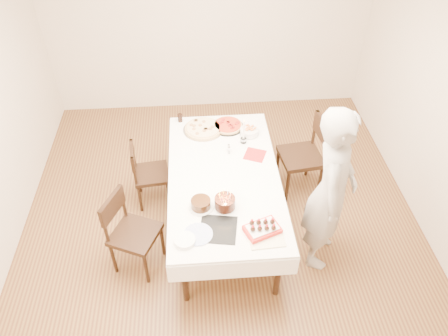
{
  "coord_description": "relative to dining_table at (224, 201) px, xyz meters",
  "views": [
    {
      "loc": [
        -0.22,
        -3.26,
        3.81
      ],
      "look_at": [
        0.03,
        0.03,
        0.85
      ],
      "focal_mm": 35.0,
      "sensor_mm": 36.0,
      "label": 1
    }
  ],
  "objects": [
    {
      "name": "pizza_pepperoni",
      "position": [
        0.11,
        0.83,
        0.4
      ],
      "size": [
        0.49,
        0.49,
        0.04
      ],
      "primitive_type": "cylinder",
      "rotation": [
        0.0,
        0.0,
        0.4
      ],
      "color": "red",
      "rests_on": "dining_table"
    },
    {
      "name": "birthday_cake",
      "position": [
        -0.03,
        -0.45,
        0.48
      ],
      "size": [
        0.23,
        0.23,
        0.18
      ],
      "primitive_type": "cylinder",
      "rotation": [
        0.0,
        0.0,
        -0.2
      ],
      "color": "#3B1A10",
      "rests_on": "dining_table"
    },
    {
      "name": "red_placemat",
      "position": [
        0.36,
        0.3,
        0.38
      ],
      "size": [
        0.28,
        0.28,
        0.01
      ],
      "primitive_type": "cube",
      "rotation": [
        0.0,
        0.0,
        -0.39
      ],
      "color": "#B21E1E",
      "rests_on": "dining_table"
    },
    {
      "name": "person",
      "position": [
        0.97,
        -0.47,
        0.54
      ],
      "size": [
        0.65,
        0.78,
        1.83
      ],
      "primitive_type": "imported",
      "rotation": [
        0.0,
        0.0,
        1.21
      ],
      "color": "#B0ABA6",
      "rests_on": "floor"
    },
    {
      "name": "strawberry_box",
      "position": [
        0.29,
        -0.77,
        0.41
      ],
      "size": [
        0.36,
        0.3,
        0.08
      ],
      "primitive_type": null,
      "rotation": [
        0.0,
        0.0,
        0.37
      ],
      "color": "red",
      "rests_on": "dining_table"
    },
    {
      "name": "pizza_white",
      "position": [
        -0.18,
        0.79,
        0.4
      ],
      "size": [
        0.49,
        0.49,
        0.04
      ],
      "primitive_type": "cylinder",
      "rotation": [
        0.0,
        0.0,
        0.03
      ],
      "color": "beige",
      "rests_on": "dining_table"
    },
    {
      "name": "box_lid",
      "position": [
        0.31,
        -0.86,
        0.38
      ],
      "size": [
        0.32,
        0.23,
        0.03
      ],
      "primitive_type": "cube",
      "rotation": [
        0.0,
        0.0,
        0.06
      ],
      "color": "beige",
      "rests_on": "dining_table"
    },
    {
      "name": "cola_glass",
      "position": [
        -0.45,
        0.99,
        0.43
      ],
      "size": [
        0.06,
        0.06,
        0.1
      ],
      "primitive_type": "cylinder",
      "rotation": [
        0.0,
        0.0,
        0.21
      ],
      "color": "black",
      "rests_on": "dining_table"
    },
    {
      "name": "layer_cake",
      "position": [
        -0.25,
        -0.43,
        0.42
      ],
      "size": [
        0.24,
        0.24,
        0.1
      ],
      "primitive_type": "cylinder",
      "rotation": [
        0.0,
        0.0,
        -0.01
      ],
      "color": "#371E0D",
      "rests_on": "dining_table"
    },
    {
      "name": "shaker_pair",
      "position": [
        0.08,
        0.36,
        0.42
      ],
      "size": [
        0.08,
        0.08,
        0.08
      ],
      "primitive_type": null,
      "rotation": [
        0.0,
        0.0,
        -0.05
      ],
      "color": "white",
      "rests_on": "dining_table"
    },
    {
      "name": "chair_right_savory",
      "position": [
        0.94,
        0.52,
        0.12
      ],
      "size": [
        0.57,
        0.57,
        1.0
      ],
      "primitive_type": null,
      "rotation": [
        0.0,
        0.0,
        0.13
      ],
      "color": "black",
      "rests_on": "floor"
    },
    {
      "name": "floor",
      "position": [
        -0.03,
        -0.03,
        -0.38
      ],
      "size": [
        5.0,
        5.0,
        0.0
      ],
      "primitive_type": "plane",
      "color": "#522D1C",
      "rests_on": "ground"
    },
    {
      "name": "taper_candle",
      "position": [
        0.26,
        0.53,
        0.53
      ],
      "size": [
        0.09,
        0.09,
        0.32
      ],
      "primitive_type": "cylinder",
      "rotation": [
        0.0,
        0.0,
        -0.42
      ],
      "color": "white",
      "rests_on": "dining_table"
    },
    {
      "name": "cake_board",
      "position": [
        -0.11,
        -0.72,
        0.38
      ],
      "size": [
        0.39,
        0.39,
        0.01
      ],
      "primitive_type": "cube",
      "rotation": [
        0.0,
        0.0,
        -0.17
      ],
      "color": "black",
      "rests_on": "dining_table"
    },
    {
      "name": "dining_table",
      "position": [
        0.0,
        0.0,
        0.0
      ],
      "size": [
        1.49,
        2.3,
        0.75
      ],
      "primitive_type": "cube",
      "rotation": [
        0.0,
        0.0,
        0.17
      ],
      "color": "white",
      "rests_on": "floor"
    },
    {
      "name": "pasta_bowl",
      "position": [
        0.34,
        0.67,
        0.42
      ],
      "size": [
        0.27,
        0.27,
        0.07
      ],
      "primitive_type": "cylinder",
      "rotation": [
        0.0,
        0.0,
        -0.33
      ],
      "color": "white",
      "rests_on": "dining_table"
    },
    {
      "name": "wall_back",
      "position": [
        -0.03,
        2.47,
        0.98
      ],
      "size": [
        4.5,
        0.04,
        2.7
      ],
      "primitive_type": "cube",
      "color": "beige",
      "rests_on": "floor"
    },
    {
      "name": "china_plate",
      "position": [
        -0.29,
        -0.76,
        0.38
      ],
      "size": [
        0.31,
        0.31,
        0.01
      ],
      "primitive_type": "cylinder",
      "rotation": [
        0.0,
        0.0,
        -0.16
      ],
      "color": "white",
      "rests_on": "dining_table"
    },
    {
      "name": "chair_left_savory",
      "position": [
        -0.8,
        0.46,
        0.04
      ],
      "size": [
        0.47,
        0.47,
        0.82
      ],
      "primitive_type": null,
      "rotation": [
        0.0,
        0.0,
        3.25
      ],
      "color": "black",
      "rests_on": "floor"
    },
    {
      "name": "chair_left_dessert",
      "position": [
        -0.91,
        -0.47,
        0.08
      ],
      "size": [
        0.62,
        0.62,
        0.92
      ],
      "primitive_type": null,
      "rotation": [
        0.0,
        0.0,
        2.72
      ],
      "color": "black",
      "rests_on": "floor"
    },
    {
      "name": "plate_stack",
      "position": [
        -0.41,
        -0.83,
        0.4
      ],
      "size": [
        0.24,
        0.24,
        0.04
      ],
      "primitive_type": "cylinder",
      "rotation": [
        0.0,
        0.0,
        0.35
      ],
      "color": "white",
      "rests_on": "dining_table"
    }
  ]
}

